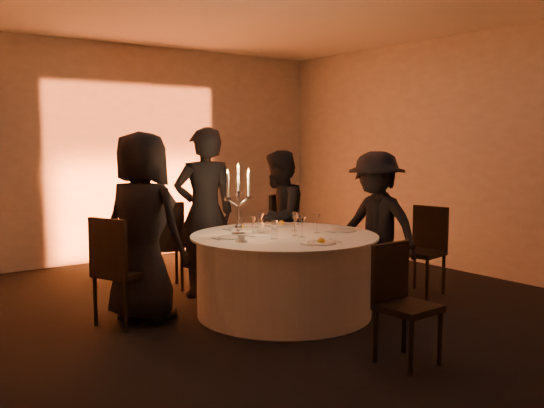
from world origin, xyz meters
TOP-DOWN VIEW (x-y plane):
  - floor at (0.00, 0.00)m, footprint 7.00×7.00m
  - wall_back at (0.00, 3.50)m, footprint 7.00×0.00m
  - wall_right at (3.00, 0.00)m, footprint 0.00×7.00m
  - uplighter_fixture at (0.00, 3.20)m, footprint 0.25×0.12m
  - banquet_table at (0.00, 0.00)m, footprint 1.80×1.80m
  - chair_left at (-1.46, 0.55)m, footprint 0.57×0.57m
  - chair_back_left at (-0.54, 1.51)m, footprint 0.55×0.55m
  - chair_back_right at (0.76, 1.28)m, footprint 0.61×0.61m
  - chair_right at (1.71, -0.28)m, footprint 0.49×0.49m
  - chair_front at (-0.07, -1.54)m, footprint 0.41×0.41m
  - guest_left at (-1.19, 0.59)m, footprint 0.88×1.02m
  - guest_back_left at (-0.28, 1.04)m, footprint 0.75×0.59m
  - guest_back_right at (0.63, 0.93)m, footprint 0.96×0.91m
  - guest_right at (1.10, -0.15)m, footprint 0.71×1.07m
  - plate_left at (-0.51, 0.13)m, footprint 0.36×0.24m
  - plate_back_left at (-0.13, 0.56)m, footprint 0.36×0.27m
  - plate_back_right at (0.36, 0.53)m, footprint 0.35×0.28m
  - plate_right at (0.61, -0.16)m, footprint 0.36×0.26m
  - plate_front at (-0.04, -0.59)m, footprint 0.36×0.26m
  - coffee_cup at (-0.55, -0.09)m, footprint 0.11×0.11m
  - candelabra at (-0.37, 0.23)m, footprint 0.29×0.14m
  - wine_glass_a at (-0.44, 0.07)m, footprint 0.07×0.07m
  - wine_glass_b at (-0.32, 0.06)m, footprint 0.07×0.07m
  - wine_glass_c at (-0.11, 0.23)m, footprint 0.07×0.07m
  - wine_glass_d at (0.32, -0.10)m, footprint 0.07×0.07m
  - wine_glass_e at (0.23, 0.12)m, footprint 0.07×0.07m
  - wine_glass_f at (0.05, -0.10)m, footprint 0.07×0.07m
  - wine_glass_g at (0.04, -0.22)m, footprint 0.07×0.07m
  - tumbler_a at (-0.22, -0.14)m, footprint 0.07×0.07m
  - tumbler_b at (-0.03, 0.35)m, footprint 0.07×0.07m
  - tumbler_c at (0.15, 0.37)m, footprint 0.07×0.07m

SIDE VIEW (x-z plane):
  - floor at x=0.00m, z-range 0.00..0.00m
  - uplighter_fixture at x=0.00m, z-range 0.00..0.10m
  - banquet_table at x=0.00m, z-range 0.00..0.77m
  - chair_front at x=-0.07m, z-range 0.05..0.95m
  - chair_right at x=1.71m, z-range 0.06..1.01m
  - chair_left at x=-1.46m, z-range 0.06..1.06m
  - chair_back_left at x=-0.54m, z-range 0.06..1.07m
  - chair_back_right at x=0.76m, z-range 0.07..1.11m
  - plate_left at x=-0.51m, z-range 0.77..0.78m
  - plate_right at x=0.61m, z-range 0.77..0.78m
  - guest_back_right at x=0.63m, z-range 0.00..1.56m
  - guest_right at x=1.10m, z-range 0.00..1.56m
  - plate_back_right at x=0.36m, z-range 0.74..0.83m
  - plate_back_left at x=-0.13m, z-range 0.75..0.83m
  - plate_front at x=-0.04m, z-range 0.75..0.83m
  - coffee_cup at x=-0.55m, z-range 0.77..0.83m
  - tumbler_a at x=-0.22m, z-range 0.77..0.86m
  - tumbler_b at x=-0.03m, z-range 0.77..0.86m
  - tumbler_c at x=0.15m, z-range 0.77..0.86m
  - guest_left at x=-1.19m, z-range 0.00..1.75m
  - guest_back_left at x=-0.28m, z-range 0.00..1.81m
  - wine_glass_a at x=-0.44m, z-range 0.81..1.00m
  - wine_glass_b at x=-0.32m, z-range 0.81..1.00m
  - wine_glass_c at x=-0.11m, z-range 0.81..1.00m
  - wine_glass_d at x=0.32m, z-range 0.81..1.00m
  - wine_glass_e at x=0.23m, z-range 0.81..1.00m
  - wine_glass_f at x=0.05m, z-range 0.81..1.00m
  - wine_glass_g at x=0.04m, z-range 0.81..1.00m
  - candelabra at x=-0.37m, z-range 0.67..1.36m
  - wall_back at x=0.00m, z-range -2.00..5.00m
  - wall_right at x=3.00m, z-range -2.00..5.00m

